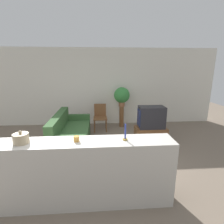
% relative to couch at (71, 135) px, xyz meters
% --- Properties ---
extents(ground_plane, '(14.00, 14.00, 0.00)m').
position_rel_couch_xyz_m(ground_plane, '(0.48, -1.54, -0.31)').
color(ground_plane, '#756656').
extents(wall_back, '(9.00, 0.06, 2.70)m').
position_rel_couch_xyz_m(wall_back, '(0.48, 1.89, 1.04)').
color(wall_back, silver).
rests_on(wall_back, ground_plane).
extents(couch, '(0.86, 1.88, 0.87)m').
position_rel_couch_xyz_m(couch, '(0.00, 0.00, 0.00)').
color(couch, '#33562D').
rests_on(couch, ground_plane).
extents(tv_stand, '(0.86, 0.47, 0.42)m').
position_rel_couch_xyz_m(tv_stand, '(2.20, 0.13, -0.10)').
color(tv_stand, brown).
rests_on(tv_stand, ground_plane).
extents(television, '(0.71, 0.42, 0.59)m').
position_rel_couch_xyz_m(television, '(2.19, 0.13, 0.41)').
color(television, '#232328').
rests_on(television, tv_stand).
extents(wooden_chair, '(0.44, 0.44, 0.86)m').
position_rel_couch_xyz_m(wooden_chair, '(0.80, 1.22, 0.17)').
color(wooden_chair, brown).
rests_on(wooden_chair, ground_plane).
extents(plant_stand, '(0.15, 0.15, 0.74)m').
position_rel_couch_xyz_m(plant_stand, '(1.54, 1.47, 0.06)').
color(plant_stand, brown).
rests_on(plant_stand, ground_plane).
extents(potted_plant, '(0.54, 0.54, 0.65)m').
position_rel_couch_xyz_m(potted_plant, '(1.54, 1.47, 0.80)').
color(potted_plant, '#8E5B3D').
rests_on(potted_plant, plant_stand).
extents(foreground_counter, '(2.77, 0.44, 1.02)m').
position_rel_couch_xyz_m(foreground_counter, '(0.48, -2.04, 0.20)').
color(foreground_counter, beige).
rests_on(foreground_counter, ground_plane).
extents(decorative_bowl, '(0.21, 0.21, 0.19)m').
position_rel_couch_xyz_m(decorative_bowl, '(-0.32, -2.04, 0.78)').
color(decorative_bowl, tan).
rests_on(decorative_bowl, foreground_counter).
extents(candle_jar, '(0.08, 0.08, 0.08)m').
position_rel_couch_xyz_m(candle_jar, '(0.44, -2.04, 0.75)').
color(candle_jar, gold).
rests_on(candle_jar, foreground_counter).
extents(candlestick, '(0.07, 0.07, 0.24)m').
position_rel_couch_xyz_m(candlestick, '(1.14, -2.04, 0.79)').
color(candlestick, '#B7933D').
rests_on(candlestick, foreground_counter).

